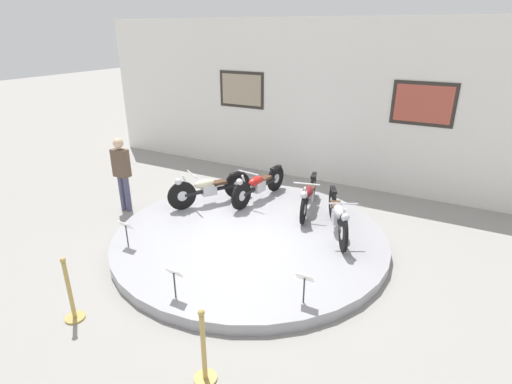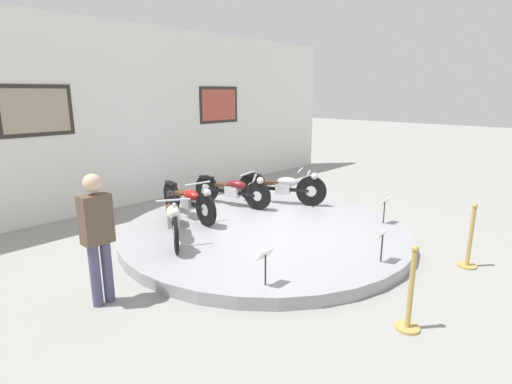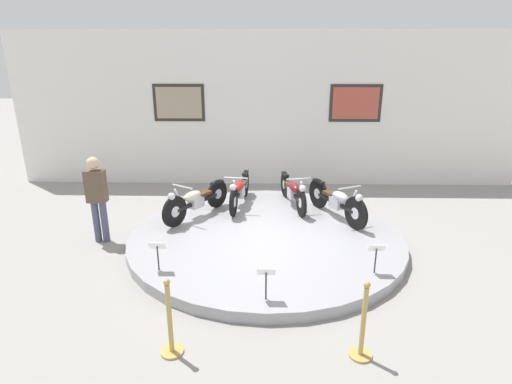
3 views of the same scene
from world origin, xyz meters
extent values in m
plane|color=gray|center=(0.00, 0.00, 0.00)|extent=(60.00, 60.00, 0.00)
cylinder|color=#99999E|center=(0.00, 0.00, 0.10)|extent=(5.29, 5.29, 0.19)
cube|color=white|center=(0.00, 3.97, 2.09)|extent=(14.00, 0.20, 4.17)
cube|color=#2D2823|center=(-2.40, 3.86, 2.29)|extent=(1.40, 0.02, 1.00)
cube|color=tan|center=(-2.40, 3.85, 2.29)|extent=(1.24, 0.02, 0.84)
cube|color=#2D2823|center=(2.40, 3.86, 2.29)|extent=(1.40, 0.02, 1.00)
cube|color=#B24C3D|center=(2.40, 3.85, 2.29)|extent=(1.24, 0.02, 0.84)
cylinder|color=black|center=(-1.84, 0.25, 0.51)|extent=(0.39, 0.57, 0.64)
cylinder|color=silver|center=(-1.84, 0.25, 0.51)|extent=(0.18, 0.23, 0.23)
cylinder|color=black|center=(-1.11, 1.39, 0.51)|extent=(0.39, 0.57, 0.64)
cylinder|color=silver|center=(-1.11, 1.39, 0.51)|extent=(0.18, 0.23, 0.23)
cube|color=black|center=(-1.48, 0.82, 0.51)|extent=(0.73, 1.08, 0.07)
cube|color=silver|center=(-1.50, 0.79, 0.53)|extent=(0.34, 0.38, 0.24)
ellipsoid|color=beige|center=(-1.55, 0.70, 0.69)|extent=(0.44, 0.52, 0.20)
cube|color=#472D1E|center=(-1.36, 1.00, 0.65)|extent=(0.34, 0.38, 0.07)
cube|color=black|center=(-1.11, 1.39, 0.79)|extent=(0.28, 0.36, 0.06)
cylinder|color=silver|center=(-1.76, 0.38, 0.71)|extent=(0.17, 0.23, 0.54)
cylinder|color=silver|center=(-1.70, 0.47, 0.97)|extent=(0.47, 0.32, 0.03)
sphere|color=silver|center=(-1.87, 0.20, 0.85)|extent=(0.15, 0.15, 0.15)
cylinder|color=black|center=(-0.70, 0.87, 0.51)|extent=(0.14, 0.64, 0.64)
cylinder|color=silver|center=(-0.70, 0.87, 0.51)|extent=(0.10, 0.23, 0.22)
cylinder|color=black|center=(-0.51, 2.21, 0.51)|extent=(0.14, 0.64, 0.64)
cylinder|color=silver|center=(-0.51, 2.21, 0.51)|extent=(0.10, 0.23, 0.22)
cube|color=black|center=(-0.61, 1.54, 0.51)|extent=(0.24, 1.24, 0.07)
cube|color=silver|center=(-0.61, 1.50, 0.53)|extent=(0.24, 0.34, 0.24)
ellipsoid|color=red|center=(-0.63, 1.40, 0.69)|extent=(0.28, 0.51, 0.20)
cube|color=#472D1E|center=(-0.58, 1.75, 0.65)|extent=(0.24, 0.34, 0.07)
cube|color=black|center=(-0.51, 2.21, 0.78)|extent=(0.15, 0.37, 0.06)
cylinder|color=silver|center=(-0.68, 1.02, 0.71)|extent=(0.08, 0.25, 0.54)
cylinder|color=silver|center=(-0.66, 1.12, 0.97)|extent=(0.54, 0.11, 0.03)
sphere|color=silver|center=(-0.71, 0.81, 0.85)|extent=(0.15, 0.15, 0.15)
cylinder|color=black|center=(0.75, 0.88, 0.50)|extent=(0.19, 0.61, 0.61)
cylinder|color=silver|center=(0.75, 0.88, 0.50)|extent=(0.11, 0.22, 0.21)
cylinder|color=black|center=(0.46, 2.20, 0.50)|extent=(0.19, 0.61, 0.61)
cylinder|color=silver|center=(0.46, 2.20, 0.50)|extent=(0.11, 0.22, 0.21)
cube|color=black|center=(0.61, 1.54, 0.50)|extent=(0.34, 1.23, 0.07)
cube|color=silver|center=(0.61, 1.50, 0.52)|extent=(0.26, 0.36, 0.24)
ellipsoid|color=maroon|center=(0.64, 1.40, 0.68)|extent=(0.32, 0.52, 0.20)
cube|color=#472D1E|center=(0.56, 1.75, 0.64)|extent=(0.26, 0.36, 0.07)
cube|color=black|center=(0.46, 2.20, 0.76)|extent=(0.18, 0.37, 0.06)
cylinder|color=silver|center=(0.72, 1.02, 0.70)|extent=(0.10, 0.25, 0.54)
cylinder|color=silver|center=(0.70, 1.13, 0.96)|extent=(0.53, 0.15, 0.03)
sphere|color=silver|center=(0.76, 0.82, 0.84)|extent=(0.15, 0.15, 0.15)
cylinder|color=black|center=(1.77, 0.21, 0.53)|extent=(0.35, 0.63, 0.67)
cylinder|color=silver|center=(1.77, 0.21, 0.53)|extent=(0.16, 0.24, 0.24)
cylinder|color=black|center=(1.18, 1.43, 0.53)|extent=(0.35, 0.63, 0.67)
cylinder|color=silver|center=(1.18, 1.43, 0.53)|extent=(0.16, 0.24, 0.24)
cube|color=black|center=(1.48, 0.82, 0.53)|extent=(0.61, 1.15, 0.07)
cube|color=silver|center=(1.49, 0.78, 0.55)|extent=(0.32, 0.38, 0.24)
ellipsoid|color=#B2B5BA|center=(1.54, 0.69, 0.71)|extent=(0.41, 0.53, 0.20)
cube|color=#472D1E|center=(1.38, 1.02, 0.67)|extent=(0.32, 0.38, 0.07)
cube|color=black|center=(1.18, 1.43, 0.81)|extent=(0.25, 0.37, 0.06)
cylinder|color=silver|center=(1.71, 0.35, 0.73)|extent=(0.15, 0.24, 0.54)
cylinder|color=silver|center=(1.66, 0.44, 0.99)|extent=(0.50, 0.27, 0.03)
sphere|color=silver|center=(1.80, 0.16, 0.87)|extent=(0.15, 0.15, 0.15)
cylinder|color=#333338|center=(-1.72, -1.52, 0.40)|extent=(0.02, 0.02, 0.42)
cube|color=white|center=(-1.72, -1.52, 0.63)|extent=(0.26, 0.11, 0.15)
cylinder|color=#333338|center=(0.00, -2.30, 0.40)|extent=(0.02, 0.02, 0.42)
cube|color=white|center=(0.00, -2.30, 0.63)|extent=(0.26, 0.11, 0.15)
cylinder|color=#333338|center=(1.72, -1.52, 0.40)|extent=(0.02, 0.02, 0.42)
cube|color=white|center=(1.72, -1.52, 0.63)|extent=(0.26, 0.11, 0.15)
cylinder|color=#4C4C6B|center=(-3.31, -0.07, 0.41)|extent=(0.13, 0.13, 0.83)
cylinder|color=#4C4C6B|center=(-3.15, -0.07, 0.41)|extent=(0.13, 0.13, 0.83)
cube|color=brown|center=(-3.23, -0.07, 1.14)|extent=(0.36, 0.22, 0.62)
sphere|color=beige|center=(-3.23, -0.07, 1.59)|extent=(0.22, 0.22, 0.22)
cylinder|color=tan|center=(-1.15, -3.19, 0.01)|extent=(0.28, 0.28, 0.03)
cylinder|color=tan|center=(-1.15, -3.19, 0.47)|extent=(0.06, 0.06, 0.95)
sphere|color=tan|center=(-1.15, -3.19, 0.98)|extent=(0.08, 0.08, 0.08)
cylinder|color=tan|center=(1.15, -3.19, 0.01)|extent=(0.28, 0.28, 0.03)
cylinder|color=tan|center=(1.15, -3.19, 0.47)|extent=(0.06, 0.06, 0.95)
sphere|color=tan|center=(1.15, -3.19, 0.98)|extent=(0.08, 0.08, 0.08)
camera|label=1|loc=(3.37, -6.05, 3.91)|focal=28.00mm
camera|label=2|loc=(-5.32, -4.66, 2.65)|focal=28.00mm
camera|label=3|loc=(-0.02, -7.18, 3.41)|focal=28.00mm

